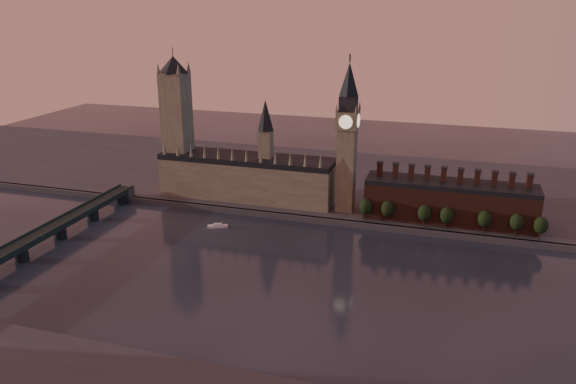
% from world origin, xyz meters
% --- Properties ---
extents(ground, '(900.00, 900.00, 0.00)m').
position_xyz_m(ground, '(0.00, 0.00, 0.00)').
color(ground, black).
rests_on(ground, ground).
extents(north_bank, '(900.00, 182.00, 4.00)m').
position_xyz_m(north_bank, '(0.00, 178.04, 2.00)').
color(north_bank, '#45454A').
rests_on(north_bank, ground).
extents(palace_of_westminster, '(130.00, 30.30, 74.00)m').
position_xyz_m(palace_of_westminster, '(-64.41, 114.91, 21.63)').
color(palace_of_westminster, gray).
rests_on(palace_of_westminster, north_bank).
extents(victoria_tower, '(24.00, 24.00, 108.00)m').
position_xyz_m(victoria_tower, '(-120.00, 115.00, 59.09)').
color(victoria_tower, gray).
rests_on(victoria_tower, north_bank).
extents(big_ben, '(15.00, 15.00, 107.00)m').
position_xyz_m(big_ben, '(10.00, 110.00, 56.83)').
color(big_ben, gray).
rests_on(big_ben, north_bank).
extents(chimney_block, '(110.00, 25.00, 37.00)m').
position_xyz_m(chimney_block, '(80.00, 110.00, 17.82)').
color(chimney_block, '#522A1F').
rests_on(chimney_block, north_bank).
extents(embankment_tree_0, '(8.60, 8.60, 14.88)m').
position_xyz_m(embankment_tree_0, '(27.13, 95.10, 13.47)').
color(embankment_tree_0, black).
rests_on(embankment_tree_0, north_bank).
extents(embankment_tree_1, '(8.60, 8.60, 14.88)m').
position_xyz_m(embankment_tree_1, '(41.39, 95.20, 13.47)').
color(embankment_tree_1, black).
rests_on(embankment_tree_1, north_bank).
extents(embankment_tree_2, '(8.60, 8.60, 14.88)m').
position_xyz_m(embankment_tree_2, '(65.30, 94.43, 13.47)').
color(embankment_tree_2, black).
rests_on(embankment_tree_2, north_bank).
extents(embankment_tree_3, '(8.60, 8.60, 14.88)m').
position_xyz_m(embankment_tree_3, '(79.01, 94.37, 13.47)').
color(embankment_tree_3, black).
rests_on(embankment_tree_3, north_bank).
extents(embankment_tree_4, '(8.60, 8.60, 14.88)m').
position_xyz_m(embankment_tree_4, '(102.22, 94.92, 13.47)').
color(embankment_tree_4, black).
rests_on(embankment_tree_4, north_bank).
extents(embankment_tree_5, '(8.60, 8.60, 14.88)m').
position_xyz_m(embankment_tree_5, '(121.13, 95.25, 13.47)').
color(embankment_tree_5, black).
rests_on(embankment_tree_5, north_bank).
extents(embankment_tree_6, '(8.60, 8.60, 14.88)m').
position_xyz_m(embankment_tree_6, '(134.78, 93.87, 13.47)').
color(embankment_tree_6, black).
rests_on(embankment_tree_6, north_bank).
extents(westminster_bridge, '(14.00, 200.00, 11.55)m').
position_xyz_m(westminster_bridge, '(-155.00, -2.70, 7.44)').
color(westminster_bridge, '#1E2E2A').
rests_on(westminster_bridge, ground).
extents(river_boat, '(13.83, 8.43, 2.67)m').
position_xyz_m(river_boat, '(-66.40, 62.71, 1.02)').
color(river_boat, white).
rests_on(river_boat, ground).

